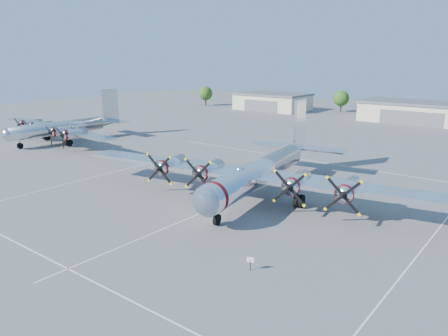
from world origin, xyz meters
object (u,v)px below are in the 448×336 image
Objects in this scene: hangar_west at (272,101)px; bomber_west at (65,142)px; tree_west at (341,98)px; info_placard at (250,261)px; tree_far_west at (206,94)px; main_bomber_b29 at (261,195)px; hangar_center at (419,112)px.

bomber_west is (-4.00, -72.99, -2.71)m from hangar_west.
tree_west is 0.17× the size of bomber_west.
hangar_west is 19.20× the size of info_placard.
tree_west reaches higher than info_placard.
tree_far_west is at bearing 111.34° from bomber_west.
hangar_west is 0.47× the size of main_bomber_b29.
hangar_center is 95.71m from info_placard.
info_placard is (10.29, -17.25, 0.83)m from main_bomber_b29.
hangar_west is 3.40× the size of tree_west.
hangar_center is 77.76m from main_bomber_b29.
tree_west is 5.64× the size of info_placard.
hangar_center reaches higher than info_placard.
hangar_center is 4.31× the size of tree_west.
main_bomber_b29 is at bearing 99.45° from info_placard.
tree_far_west is 1.00× the size of tree_west.
main_bomber_b29 reaches higher than bomber_west.
main_bomber_b29 is (1.68, -77.69, -2.71)m from hangar_center.
hangar_center reaches higher than main_bomber_b29.
tree_far_west reaches higher than hangar_west.
hangar_west is at bearing 111.21° from main_bomber_b29.
info_placard is (60.97, -21.95, 0.83)m from bomber_west.
tree_far_west and tree_west have the same top height.
tree_far_west is at bearing -176.76° from hangar_center.
tree_west is at bearing 14.93° from tree_far_west.
hangar_center is 4.31× the size of tree_far_west.
tree_far_west is 46.57m from tree_west.
hangar_center is 0.75× the size of bomber_west.
info_placard is (36.97, -102.98, -3.39)m from tree_west.
hangar_center reaches higher than bomber_west.
main_bomber_b29 is 1.27× the size of bomber_west.
hangar_center is 24.30× the size of info_placard.
tree_far_west is at bearing -170.99° from hangar_west.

